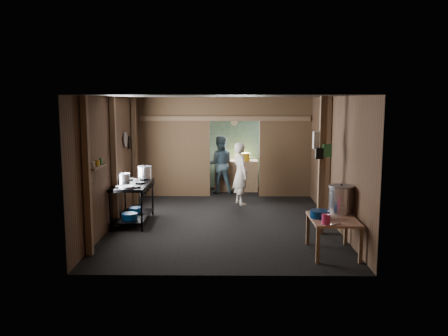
{
  "coord_description": "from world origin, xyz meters",
  "views": [
    {
      "loc": [
        0.12,
        -10.0,
        2.53
      ],
      "look_at": [
        0.0,
        -0.2,
        1.1
      ],
      "focal_mm": 37.51,
      "sensor_mm": 36.0,
      "label": 1
    }
  ],
  "objects_px": {
    "prep_table": "(333,236)",
    "cook": "(240,174)",
    "yellow_tub": "(243,157)",
    "pink_bucket": "(326,219)",
    "stove_pot_large": "(145,173)",
    "stock_pot": "(341,200)",
    "gas_range": "(133,203)"
  },
  "relations": [
    {
      "from": "gas_range",
      "to": "prep_table",
      "type": "distance_m",
      "value": 4.17
    },
    {
      "from": "stove_pot_large",
      "to": "pink_bucket",
      "type": "relative_size",
      "value": 1.92
    },
    {
      "from": "prep_table",
      "to": "stock_pot",
      "type": "distance_m",
      "value": 0.67
    },
    {
      "from": "gas_range",
      "to": "stove_pot_large",
      "type": "height_order",
      "value": "stove_pot_large"
    },
    {
      "from": "prep_table",
      "to": "stove_pot_large",
      "type": "xyz_separation_m",
      "value": [
        -3.54,
        2.43,
        0.66
      ]
    },
    {
      "from": "prep_table",
      "to": "yellow_tub",
      "type": "distance_m",
      "value": 5.63
    },
    {
      "from": "stove_pot_large",
      "to": "stock_pot",
      "type": "bearing_deg",
      "value": -29.09
    },
    {
      "from": "pink_bucket",
      "to": "stock_pot",
      "type": "bearing_deg",
      "value": 61.48
    },
    {
      "from": "prep_table",
      "to": "pink_bucket",
      "type": "distance_m",
      "value": 0.58
    },
    {
      "from": "prep_table",
      "to": "yellow_tub",
      "type": "relative_size",
      "value": 2.63
    },
    {
      "from": "yellow_tub",
      "to": "cook",
      "type": "height_order",
      "value": "cook"
    },
    {
      "from": "stock_pot",
      "to": "yellow_tub",
      "type": "xyz_separation_m",
      "value": [
        -1.53,
        5.08,
        0.12
      ]
    },
    {
      "from": "prep_table",
      "to": "pink_bucket",
      "type": "bearing_deg",
      "value": -117.6
    },
    {
      "from": "yellow_tub",
      "to": "prep_table",
      "type": "bearing_deg",
      "value": -76.18
    },
    {
      "from": "yellow_tub",
      "to": "cook",
      "type": "bearing_deg",
      "value": -93.76
    },
    {
      "from": "stock_pot",
      "to": "yellow_tub",
      "type": "bearing_deg",
      "value": 106.8
    },
    {
      "from": "pink_bucket",
      "to": "cook",
      "type": "xyz_separation_m",
      "value": [
        -1.25,
        4.09,
        0.07
      ]
    },
    {
      "from": "pink_bucket",
      "to": "cook",
      "type": "distance_m",
      "value": 4.28
    },
    {
      "from": "prep_table",
      "to": "cook",
      "type": "relative_size",
      "value": 0.67
    },
    {
      "from": "gas_range",
      "to": "cook",
      "type": "height_order",
      "value": "cook"
    },
    {
      "from": "stove_pot_large",
      "to": "yellow_tub",
      "type": "distance_m",
      "value": 3.72
    },
    {
      "from": "gas_range",
      "to": "pink_bucket",
      "type": "xyz_separation_m",
      "value": [
        3.51,
        -2.28,
        0.27
      ]
    },
    {
      "from": "pink_bucket",
      "to": "cook",
      "type": "height_order",
      "value": "cook"
    },
    {
      "from": "stove_pot_large",
      "to": "pink_bucket",
      "type": "xyz_separation_m",
      "value": [
        3.34,
        -2.81,
        -0.28
      ]
    },
    {
      "from": "stove_pot_large",
      "to": "stock_pot",
      "type": "xyz_separation_m",
      "value": [
        3.74,
        -2.08,
        -0.13
      ]
    },
    {
      "from": "stove_pot_large",
      "to": "yellow_tub",
      "type": "height_order",
      "value": "stove_pot_large"
    },
    {
      "from": "gas_range",
      "to": "stock_pot",
      "type": "distance_m",
      "value": 4.22
    },
    {
      "from": "pink_bucket",
      "to": "yellow_tub",
      "type": "height_order",
      "value": "yellow_tub"
    },
    {
      "from": "gas_range",
      "to": "prep_table",
      "type": "bearing_deg",
      "value": -27.04
    },
    {
      "from": "yellow_tub",
      "to": "gas_range",
      "type": "bearing_deg",
      "value": -123.88
    },
    {
      "from": "gas_range",
      "to": "cook",
      "type": "xyz_separation_m",
      "value": [
        2.26,
        1.81,
        0.34
      ]
    },
    {
      "from": "prep_table",
      "to": "cook",
      "type": "bearing_deg",
      "value": 111.36
    }
  ]
}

